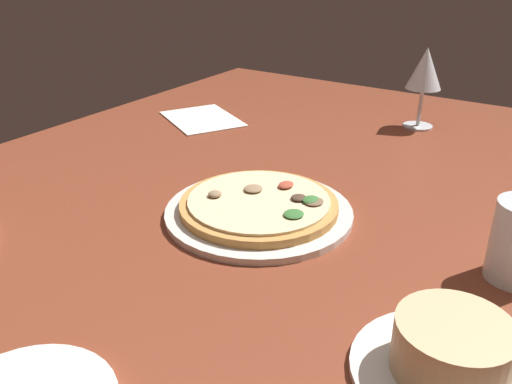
# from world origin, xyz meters

# --- Properties ---
(dining_table) EXTENTS (1.50, 1.10, 0.04)m
(dining_table) POSITION_xyz_m (0.00, 0.00, 0.02)
(dining_table) COLOR brown
(dining_table) RESTS_ON ground
(pizza_main) EXTENTS (0.26, 0.26, 0.03)m
(pizza_main) POSITION_xyz_m (0.02, 0.02, 0.05)
(pizza_main) COLOR silver
(pizza_main) RESTS_ON dining_table
(ramekin_on_saucer) EXTENTS (0.17, 0.17, 0.06)m
(ramekin_on_saucer) POSITION_xyz_m (0.19, 0.33, 0.06)
(ramekin_on_saucer) COLOR silver
(ramekin_on_saucer) RESTS_ON dining_table
(wine_glass_far) EXTENTS (0.07, 0.07, 0.16)m
(wine_glass_far) POSITION_xyz_m (-0.49, 0.08, 0.16)
(wine_glass_far) COLOR silver
(wine_glass_far) RESTS_ON dining_table
(paper_menu) EXTENTS (0.20, 0.22, 0.00)m
(paper_menu) POSITION_xyz_m (-0.29, -0.32, 0.04)
(paper_menu) COLOR white
(paper_menu) RESTS_ON dining_table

